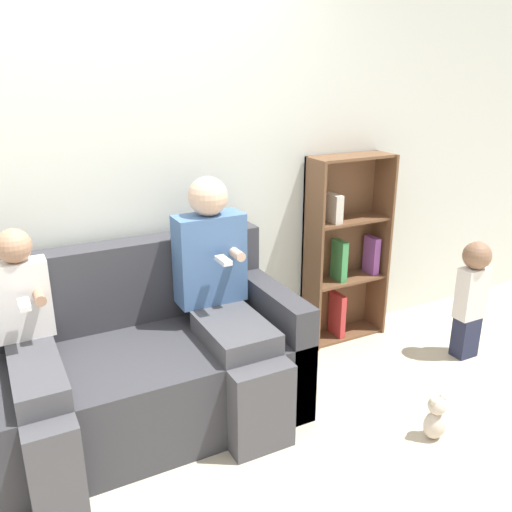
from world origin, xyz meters
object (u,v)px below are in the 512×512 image
object	(u,v)px
adult_seated	(227,299)
child_seated	(35,365)
bookshelf	(343,251)
toddler_standing	(472,293)
teddy_bear	(435,418)
couch	(119,374)

from	to	relation	value
adult_seated	child_seated	bearing A→B (deg)	-177.17
bookshelf	adult_seated	bearing A→B (deg)	-157.86
adult_seated	toddler_standing	xyz separation A→B (m)	(1.61, -0.20, -0.21)
child_seated	teddy_bear	world-z (taller)	child_seated
child_seated	teddy_bear	xyz separation A→B (m)	(1.78, -0.69, -0.44)
child_seated	toddler_standing	distance (m)	2.58
adult_seated	toddler_standing	world-z (taller)	adult_seated
toddler_standing	child_seated	bearing A→B (deg)	176.60
adult_seated	toddler_standing	size ratio (longest dim) A/B	1.61
adult_seated	bookshelf	distance (m)	1.16
couch	toddler_standing	size ratio (longest dim) A/B	2.35
child_seated	toddler_standing	size ratio (longest dim) A/B	1.41
adult_seated	teddy_bear	world-z (taller)	adult_seated
bookshelf	teddy_bear	size ratio (longest dim) A/B	5.10
adult_seated	bookshelf	world-z (taller)	bookshelf
couch	child_seated	bearing A→B (deg)	-158.17
teddy_bear	couch	bearing A→B (deg)	148.59
bookshelf	teddy_bear	xyz separation A→B (m)	(-0.25, -1.17, -0.50)
adult_seated	couch	bearing A→B (deg)	168.84
child_seated	couch	bearing A→B (deg)	21.83
toddler_standing	adult_seated	bearing A→B (deg)	172.92
couch	adult_seated	size ratio (longest dim) A/B	1.46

